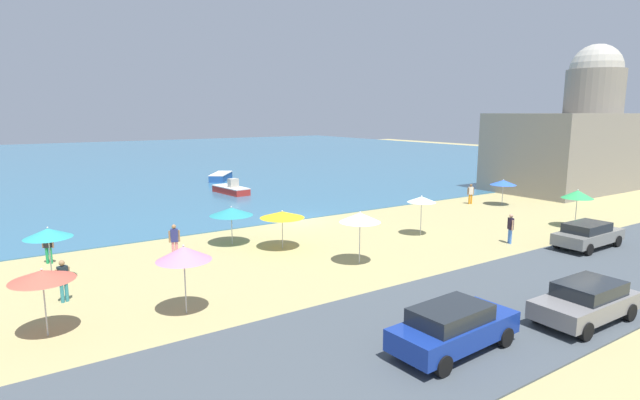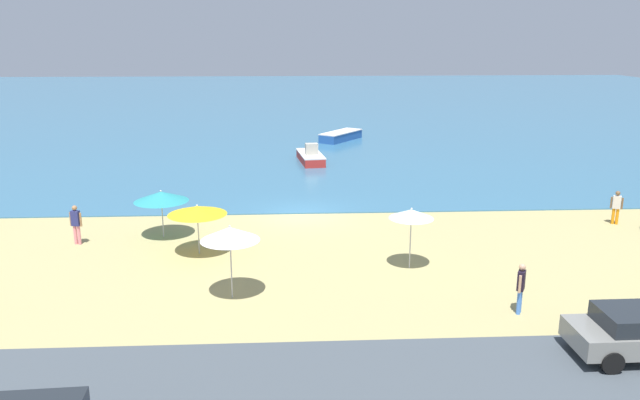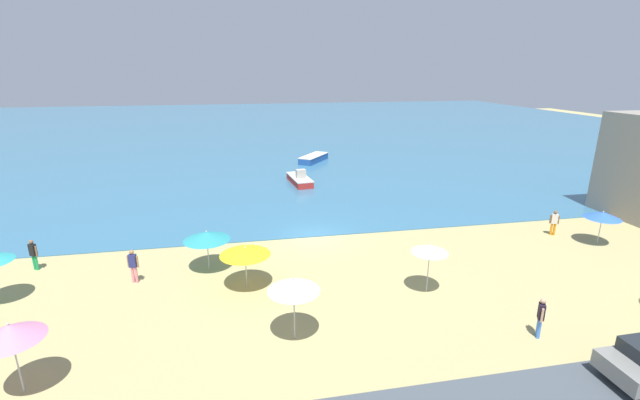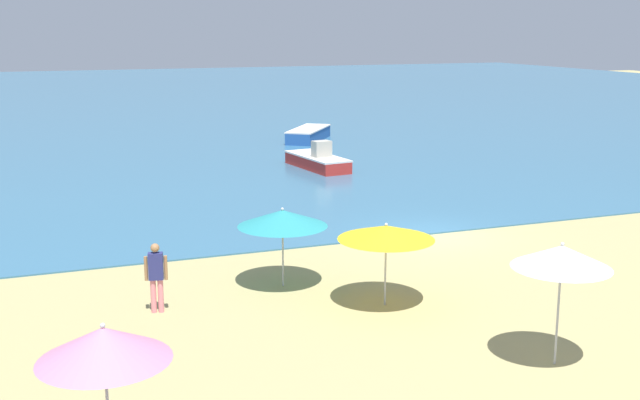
# 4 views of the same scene
# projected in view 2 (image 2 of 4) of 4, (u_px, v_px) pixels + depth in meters

# --- Properties ---
(ground_plane) EXTENTS (160.00, 160.00, 0.00)m
(ground_plane) POSITION_uv_depth(u_px,v_px,m) (302.00, 214.00, 32.33)
(ground_plane) COLOR tan
(sea) EXTENTS (150.00, 110.00, 0.05)m
(sea) POSITION_uv_depth(u_px,v_px,m) (292.00, 102.00, 85.39)
(sea) COLOR #34698A
(sea) RESTS_ON ground_plane
(beach_umbrella_1) EXTENTS (1.76, 1.76, 2.50)m
(beach_umbrella_1) POSITION_uv_depth(u_px,v_px,m) (411.00, 214.00, 24.28)
(beach_umbrella_1) COLOR #B2B2B7
(beach_umbrella_1) RESTS_ON ground_plane
(beach_umbrella_2) EXTENTS (2.47, 2.47, 2.22)m
(beach_umbrella_2) POSITION_uv_depth(u_px,v_px,m) (161.00, 196.00, 28.21)
(beach_umbrella_2) COLOR #B2B2B7
(beach_umbrella_2) RESTS_ON ground_plane
(beach_umbrella_3) EXTENTS (2.48, 2.48, 2.18)m
(beach_umbrella_3) POSITION_uv_depth(u_px,v_px,m) (197.00, 210.00, 25.98)
(beach_umbrella_3) COLOR #B2B2B7
(beach_umbrella_3) RESTS_ON ground_plane
(beach_umbrella_7) EXTENTS (2.07, 2.07, 2.68)m
(beach_umbrella_7) POSITION_uv_depth(u_px,v_px,m) (230.00, 234.00, 21.48)
(beach_umbrella_7) COLOR #B2B2B7
(beach_umbrella_7) RESTS_ON ground_plane
(bather_1) EXTENTS (0.52, 0.36, 1.67)m
(bather_1) POSITION_uv_depth(u_px,v_px,m) (616.00, 206.00, 30.39)
(bather_1) COLOR orange
(bather_1) RESTS_ON ground_plane
(bather_3) EXTENTS (0.37, 0.51, 1.75)m
(bather_3) POSITION_uv_depth(u_px,v_px,m) (521.00, 286.00, 20.60)
(bather_3) COLOR #437ADD
(bather_3) RESTS_ON ground_plane
(bather_4) EXTENTS (0.56, 0.30, 1.79)m
(bather_4) POSITION_uv_depth(u_px,v_px,m) (76.00, 223.00, 27.43)
(bather_4) COLOR pink
(bather_4) RESTS_ON ground_plane
(skiff_nearshore) EXTENTS (4.12, 4.88, 0.77)m
(skiff_nearshore) POSITION_uv_depth(u_px,v_px,m) (341.00, 136.00, 54.49)
(skiff_nearshore) COLOR #245199
(skiff_nearshore) RESTS_ON sea
(skiff_offshore) EXTENTS (2.06, 4.96, 1.44)m
(skiff_offshore) POSITION_uv_depth(u_px,v_px,m) (310.00, 157.00, 45.18)
(skiff_offshore) COLOR red
(skiff_offshore) RESTS_ON sea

